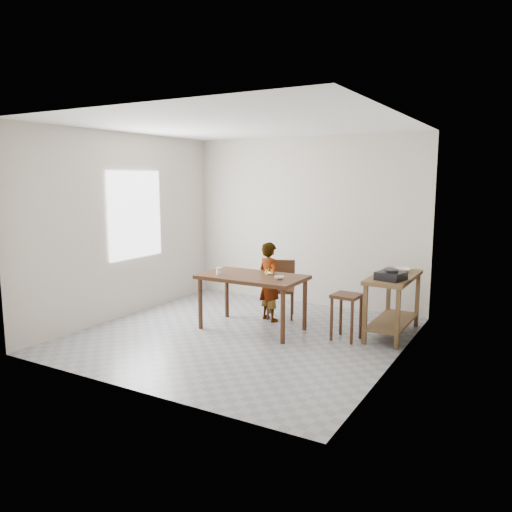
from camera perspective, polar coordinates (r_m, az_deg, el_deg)
The scene contains 17 objects.
floor at distance 6.66m, azimuth -1.73°, elevation -9.17°, with size 4.00×4.00×0.04m, color gray.
ceiling at distance 6.37m, azimuth -1.85°, elevation 14.97°, with size 4.00×4.00×0.04m, color white.
wall_back at distance 8.15m, azimuth 5.68°, elevation 3.97°, with size 4.00×0.04×2.70m, color beige.
wall_front at distance 4.78m, azimuth -14.55°, elevation 0.24°, with size 4.00×0.04×2.70m, color beige.
wall_left at distance 7.62m, azimuth -14.86°, elevation 3.37°, with size 0.04×4.00×2.70m, color beige.
wall_right at distance 5.59m, azimuth 16.14°, elevation 1.40°, with size 0.04×4.00×2.70m, color beige.
window_pane at distance 7.72m, azimuth -13.60°, elevation 4.60°, with size 0.02×1.10×1.30m, color white.
dining_table at distance 6.80m, azimuth -0.42°, elevation -5.32°, with size 1.40×0.80×0.75m, color #3C2111, non-canonical shape.
prep_counter at distance 6.80m, azimuth 15.35°, elevation -5.44°, with size 0.50×1.20×0.80m, color brown, non-canonical shape.
child at distance 7.18m, azimuth 1.57°, elevation -2.94°, with size 0.42×0.27×1.14m, color white.
dining_chair at distance 7.39m, azimuth 2.83°, elevation -3.85°, with size 0.40×0.40×0.83m, color #3C2111, non-canonical shape.
stool at distance 6.50m, azimuth 10.27°, elevation -6.87°, with size 0.34×0.34×0.59m, color #3C2111, non-canonical shape.
glass_tumbler at distance 6.80m, azimuth -4.24°, elevation -1.71°, with size 0.08×0.08×0.09m, color silver.
small_bowl at distance 6.47m, azimuth 2.66°, elevation -2.49°, with size 0.12×0.12×0.04m, color silver.
banana at distance 6.77m, azimuth 1.47°, elevation -1.90°, with size 0.15×0.11×0.05m, color #F7C95B, non-canonical shape.
serving_bowl at distance 6.95m, azimuth 16.33°, elevation -1.55°, with size 0.23×0.23×0.06m, color silver.
gas_burner at distance 6.38m, azimuth 15.15°, elevation -2.21°, with size 0.31×0.31×0.10m, color black.
Camera 1 is at (3.32, -5.40, 2.05)m, focal length 35.00 mm.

